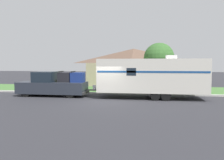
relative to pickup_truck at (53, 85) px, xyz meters
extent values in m
plane|color=#2D2D33|center=(4.68, -1.99, -0.93)|extent=(120.00, 120.00, 0.00)
cube|color=beige|center=(4.68, 1.76, -0.86)|extent=(80.00, 0.30, 0.14)
cube|color=#477538|center=(4.68, 5.41, -0.92)|extent=(80.00, 7.00, 0.03)
cube|color=tan|center=(6.13, 11.55, 0.47)|extent=(10.83, 7.56, 2.80)
pyramid|color=brown|center=(6.13, 11.55, 2.81)|extent=(11.70, 8.16, 1.88)
cube|color=#4C3828|center=(6.13, 7.80, 0.12)|extent=(1.00, 0.06, 2.10)
cylinder|color=black|center=(-1.99, -0.82, -0.50)|extent=(0.85, 0.28, 0.85)
cylinder|color=black|center=(-1.99, 0.82, -0.50)|extent=(0.85, 0.28, 0.85)
cylinder|color=black|center=(1.76, -0.82, -0.50)|extent=(0.85, 0.28, 0.85)
cylinder|color=black|center=(1.76, 0.82, -0.50)|extent=(0.85, 0.28, 0.85)
cube|color=#282D38|center=(-1.24, 0.00, -0.22)|extent=(3.32, 2.00, 0.95)
cube|color=#19232D|center=(-0.64, 0.00, 0.68)|extent=(1.73, 1.84, 0.86)
cube|color=#282D38|center=(1.60, 0.00, -0.22)|extent=(2.36, 2.00, 0.95)
cube|color=#333333|center=(2.84, 0.00, -0.58)|extent=(0.12, 1.80, 0.20)
cube|color=black|center=(1.08, 0.00, 0.65)|extent=(1.09, 0.84, 0.80)
cube|color=black|center=(0.74, 0.00, 1.13)|extent=(0.10, 0.93, 0.08)
cube|color=navy|center=(2.12, 0.00, 0.65)|extent=(1.09, 0.84, 0.80)
cube|color=black|center=(1.77, 0.00, 1.13)|extent=(0.10, 0.93, 0.08)
cylinder|color=black|center=(8.41, -1.08, -0.58)|extent=(0.69, 0.22, 0.69)
cylinder|color=black|center=(8.41, 1.08, -0.58)|extent=(0.69, 0.22, 0.69)
cylinder|color=black|center=(9.17, -1.08, -0.58)|extent=(0.69, 0.22, 0.69)
cylinder|color=black|center=(9.17, 1.08, -0.58)|extent=(0.69, 0.22, 0.69)
cube|color=silver|center=(8.13, 0.00, 0.86)|extent=(8.27, 2.45, 2.57)
cube|color=navy|center=(8.13, -1.23, 1.19)|extent=(8.10, 0.01, 0.14)
cube|color=#383838|center=(3.51, 0.00, -0.37)|extent=(0.96, 0.12, 0.10)
cylinder|color=silver|center=(3.56, 0.00, -0.14)|extent=(0.28, 0.28, 0.36)
cube|color=silver|center=(9.61, 0.00, 2.29)|extent=(0.80, 0.68, 0.28)
cube|color=#19232D|center=(6.64, -1.23, 1.19)|extent=(0.70, 0.01, 0.56)
cylinder|color=brown|center=(10.13, 2.79, -0.36)|extent=(0.09, 0.09, 1.14)
cube|color=silver|center=(10.13, 2.79, 0.32)|extent=(0.48, 0.20, 0.22)
cylinder|color=brown|center=(8.91, 3.55, 0.16)|extent=(0.24, 0.24, 2.19)
sphere|color=#38662D|center=(8.91, 3.55, 2.31)|extent=(2.82, 2.82, 2.82)
camera|label=1|loc=(7.64, -17.31, 1.78)|focal=35.00mm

